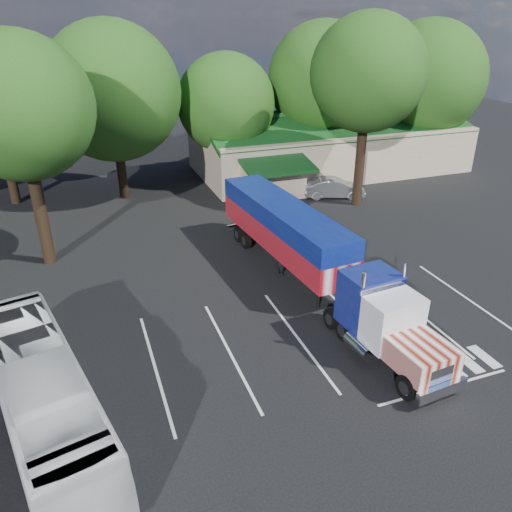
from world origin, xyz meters
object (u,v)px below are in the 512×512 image
object	(u,v)px
woman	(281,261)
bicycle	(291,215)
tour_bus	(43,395)
semi_truck	(306,247)
silver_sedan	(334,188)

from	to	relation	value
woman	bicycle	world-z (taller)	woman
bicycle	tour_bus	distance (m)	22.07
semi_truck	bicycle	size ratio (longest dim) A/B	12.22
woman	tour_bus	size ratio (longest dim) A/B	0.16
woman	semi_truck	bearing A→B (deg)	-169.17
semi_truck	woman	distance (m)	2.11
woman	bicycle	size ratio (longest dim) A/B	1.12
semi_truck	tour_bus	distance (m)	14.37
woman	silver_sedan	distance (m)	13.95
semi_truck	bicycle	xyz separation A→B (m)	(3.11, 8.78, -1.81)
semi_truck	tour_bus	xyz separation A→B (m)	(-12.82, -6.44, -0.70)
woman	silver_sedan	size ratio (longest dim) A/B	0.37
woman	bicycle	xyz separation A→B (m)	(3.90, 7.37, -0.46)
bicycle	silver_sedan	size ratio (longest dim) A/B	0.33
semi_truck	silver_sedan	size ratio (longest dim) A/B	3.98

